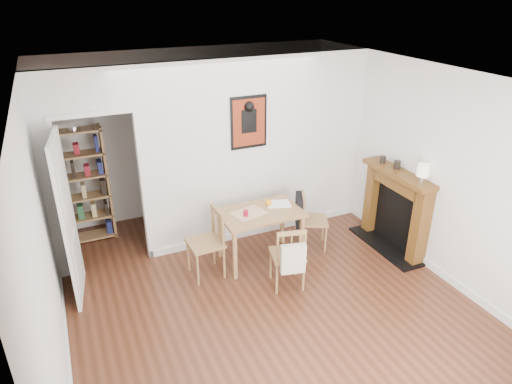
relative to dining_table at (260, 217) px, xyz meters
name	(u,v)px	position (x,y,z in m)	size (l,w,h in m)	color
ground	(263,293)	(-0.28, -0.70, -0.64)	(5.20, 5.20, 0.00)	#532B1A
room_shell	(228,157)	(-0.18, 0.64, 0.65)	(5.20, 5.20, 5.20)	silver
dining_table	(260,217)	(0.00, 0.00, 0.00)	(1.07, 0.68, 0.73)	#A4744C
chair_left	(205,244)	(-0.78, -0.05, -0.18)	(0.48, 0.48, 0.92)	olive
chair_right	(312,220)	(0.80, 0.00, -0.21)	(0.59, 0.55, 0.83)	olive
chair_front	(288,255)	(0.06, -0.67, -0.21)	(0.52, 0.56, 0.86)	olive
bookshelf	(83,187)	(-2.05, 1.54, 0.19)	(0.71, 0.28, 1.69)	#A4744C
fireplace	(396,207)	(1.88, -0.45, -0.03)	(0.45, 1.25, 1.16)	brown
red_glass	(246,213)	(-0.22, -0.05, 0.13)	(0.07, 0.07, 0.09)	maroon
orange_fruit	(269,203)	(0.17, 0.11, 0.13)	(0.09, 0.09, 0.09)	orange
placemat	(249,213)	(-0.15, 0.01, 0.09)	(0.41, 0.30, 0.00)	beige
notebook	(278,204)	(0.31, 0.09, 0.10)	(0.31, 0.23, 0.02)	white
mantel_lamp	(423,171)	(1.85, -0.85, 0.67)	(0.15, 0.15, 0.24)	silver
ceramic_jar_a	(397,165)	(1.87, -0.36, 0.57)	(0.09, 0.09, 0.11)	black
ceramic_jar_b	(383,159)	(1.83, -0.11, 0.57)	(0.08, 0.08, 0.10)	black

